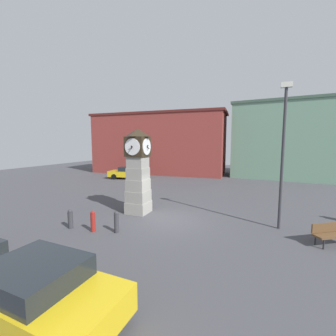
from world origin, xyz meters
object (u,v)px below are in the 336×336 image
bollard_near_tower (70,219)px  car_far_lot (129,173)px  bollard_far_row (116,222)px  car_by_building (42,293)px  bollard_mid_row (93,221)px  street_lamp_near_road (283,147)px  clock_tower (138,172)px  bench (331,233)px

bollard_near_tower → car_far_lot: size_ratio=0.21×
bollard_near_tower → bollard_far_row: bollard_far_row is taller
bollard_far_row → car_by_building: (1.59, -5.26, 0.23)m
bollard_mid_row → car_far_lot: (-7.07, 14.60, 0.23)m
bollard_near_tower → street_lamp_near_road: (9.74, 3.88, 3.57)m
clock_tower → car_far_lot: 13.64m
bollard_near_tower → street_lamp_near_road: 11.07m
clock_tower → bollard_far_row: bearing=-79.7°
bollard_far_row → bench: size_ratio=0.65×
bollard_mid_row → bench: size_ratio=0.63×
clock_tower → bollard_near_tower: clock_tower is taller
clock_tower → street_lamp_near_road: size_ratio=0.72×
bollard_mid_row → car_far_lot: car_far_lot is taller
car_by_building → car_far_lot: (-9.80, 19.54, -0.01)m
bollard_near_tower → street_lamp_near_road: street_lamp_near_road is taller
bollard_mid_row → car_far_lot: bearing=115.9°
bollard_near_tower → bollard_mid_row: bearing=3.9°
bollard_mid_row → car_by_building: 5.65m
car_far_lot → clock_tower: bearing=-55.6°
car_by_building → bench: car_by_building is taller
bollard_mid_row → bench: 10.59m
bollard_near_tower → bollard_mid_row: 1.34m
clock_tower → bollard_near_tower: bearing=-118.3°
car_by_building → street_lamp_near_road: bearing=57.0°
bollard_mid_row → street_lamp_near_road: bearing=24.3°
clock_tower → street_lamp_near_road: 7.98m
bench → street_lamp_near_road: street_lamp_near_road is taller
bollard_mid_row → car_far_lot: size_ratio=0.22×
car_by_building → street_lamp_near_road: size_ratio=0.55×
car_far_lot → street_lamp_near_road: (15.47, -10.80, 3.31)m
clock_tower → car_by_building: size_ratio=1.31×
bollard_far_row → street_lamp_near_road: (7.26, 3.48, 3.53)m
bollard_far_row → street_lamp_near_road: size_ratio=0.15×
clock_tower → car_by_building: bearing=-75.6°
car_by_building → car_far_lot: bearing=116.6°
bollard_far_row → street_lamp_near_road: bearing=25.6°
bollard_near_tower → street_lamp_near_road: bearing=21.7°
bollard_far_row → car_far_lot: bearing=119.9°
car_far_lot → car_by_building: bearing=-63.4°
car_far_lot → bench: size_ratio=2.91×
bollard_far_row → street_lamp_near_road: 8.79m
car_by_building → bench: 10.67m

